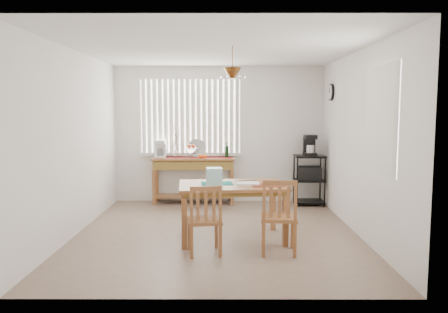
{
  "coord_description": "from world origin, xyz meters",
  "views": [
    {
      "loc": [
        0.12,
        -6.16,
        1.75
      ],
      "look_at": [
        0.1,
        0.55,
        1.05
      ],
      "focal_mm": 35.0,
      "sensor_mm": 36.0,
      "label": 1
    }
  ],
  "objects_px": {
    "sideboard": "(194,169)",
    "wire_cart": "(309,175)",
    "chair_left": "(205,220)",
    "cart_items": "(310,146)",
    "dining_table": "(232,190)",
    "chair_right": "(279,217)"
  },
  "relations": [
    {
      "from": "wire_cart",
      "to": "chair_right",
      "type": "relative_size",
      "value": 0.99
    },
    {
      "from": "cart_items",
      "to": "dining_table",
      "type": "relative_size",
      "value": 0.26
    },
    {
      "from": "cart_items",
      "to": "dining_table",
      "type": "height_order",
      "value": "cart_items"
    },
    {
      "from": "cart_items",
      "to": "chair_right",
      "type": "bearing_deg",
      "value": -107.77
    },
    {
      "from": "sideboard",
      "to": "chair_right",
      "type": "xyz_separation_m",
      "value": [
        1.25,
        -2.95,
        -0.19
      ]
    },
    {
      "from": "chair_left",
      "to": "chair_right",
      "type": "height_order",
      "value": "chair_right"
    },
    {
      "from": "wire_cart",
      "to": "chair_left",
      "type": "xyz_separation_m",
      "value": [
        -1.82,
        -2.86,
        -0.13
      ]
    },
    {
      "from": "wire_cart",
      "to": "chair_left",
      "type": "distance_m",
      "value": 3.39
    },
    {
      "from": "wire_cart",
      "to": "cart_items",
      "type": "distance_m",
      "value": 0.55
    },
    {
      "from": "wire_cart",
      "to": "chair_right",
      "type": "bearing_deg",
      "value": -107.83
    },
    {
      "from": "sideboard",
      "to": "dining_table",
      "type": "height_order",
      "value": "sideboard"
    },
    {
      "from": "cart_items",
      "to": "dining_table",
      "type": "distance_m",
      "value": 2.69
    },
    {
      "from": "sideboard",
      "to": "wire_cart",
      "type": "bearing_deg",
      "value": -3.1
    },
    {
      "from": "sideboard",
      "to": "chair_left",
      "type": "distance_m",
      "value": 3.01
    },
    {
      "from": "sideboard",
      "to": "dining_table",
      "type": "relative_size",
      "value": 1.03
    },
    {
      "from": "cart_items",
      "to": "chair_left",
      "type": "xyz_separation_m",
      "value": [
        -1.82,
        -2.87,
        -0.68
      ]
    },
    {
      "from": "sideboard",
      "to": "cart_items",
      "type": "height_order",
      "value": "cart_items"
    },
    {
      "from": "wire_cart",
      "to": "dining_table",
      "type": "height_order",
      "value": "wire_cart"
    },
    {
      "from": "cart_items",
      "to": "dining_table",
      "type": "xyz_separation_m",
      "value": [
        -1.47,
        -2.21,
        -0.43
      ]
    },
    {
      "from": "chair_right",
      "to": "wire_cart",
      "type": "bearing_deg",
      "value": 72.17
    },
    {
      "from": "sideboard",
      "to": "wire_cart",
      "type": "relative_size",
      "value": 1.66
    },
    {
      "from": "chair_right",
      "to": "dining_table",
      "type": "bearing_deg",
      "value": 131.95
    }
  ]
}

